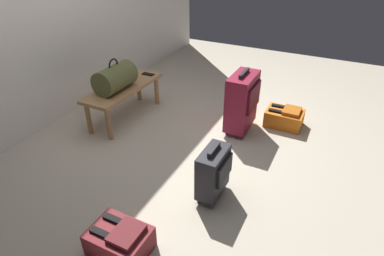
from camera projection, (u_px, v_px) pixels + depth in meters
name	position (u px, v px, depth m)	size (l,w,h in m)	color
ground_plane	(191.00, 145.00, 3.14)	(6.60, 6.60, 0.00)	#B2A893
bench	(124.00, 91.00, 3.44)	(1.00, 0.36, 0.38)	#A87A4C
duffel_bag_olive	(115.00, 78.00, 3.26)	(0.44, 0.26, 0.34)	#51562D
cell_phone	(148.00, 74.00, 3.69)	(0.07, 0.14, 0.01)	black
suitcase_upright_burgundy	(242.00, 101.00, 3.21)	(0.43, 0.24, 0.65)	maroon
suitcase_small_charcoal	(213.00, 172.00, 2.41)	(0.32, 0.19, 0.46)	black
backpack_orange	(284.00, 117.00, 3.42)	(0.28, 0.38, 0.21)	orange
backpack_maroon	(120.00, 240.00, 2.05)	(0.28, 0.38, 0.21)	maroon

